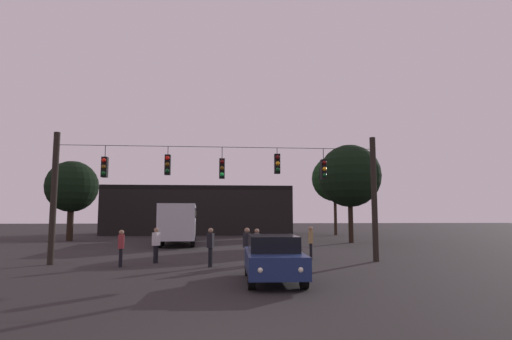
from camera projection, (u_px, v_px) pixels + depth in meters
ground_plane at (219, 245)px, 30.92m from camera, size 168.00×168.00×0.00m
overhead_signal_span at (220, 187)px, 19.42m from camera, size 15.33×0.44×6.04m
city_bus at (179, 220)px, 32.53m from camera, size 3.08×11.12×3.00m
car_near_right at (273, 257)px, 13.81m from camera, size 1.93×4.38×1.52m
pedestrian_crossing_left at (311, 241)px, 20.45m from camera, size 0.31×0.40×1.65m
pedestrian_crossing_center at (210, 245)px, 17.69m from camera, size 0.32×0.41×1.66m
pedestrian_crossing_right at (156, 243)px, 19.12m from camera, size 0.36×0.42×1.62m
pedestrian_near_bus at (257, 244)px, 18.65m from camera, size 0.26×0.38×1.60m
pedestrian_trailing at (121, 246)px, 17.72m from camera, size 0.30×0.39×1.57m
pedestrian_far_side at (247, 245)px, 17.58m from camera, size 0.34×0.42×1.67m
corner_building at (200, 211)px, 49.77m from camera, size 21.16×9.68×5.52m
tree_left_silhouette at (72, 187)px, 36.29m from camera, size 4.51×4.51×7.00m
tree_behind_building at (350, 176)px, 33.69m from camera, size 5.11×5.11×7.98m
tree_right_far at (335, 179)px, 46.60m from camera, size 5.16×5.16×8.94m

